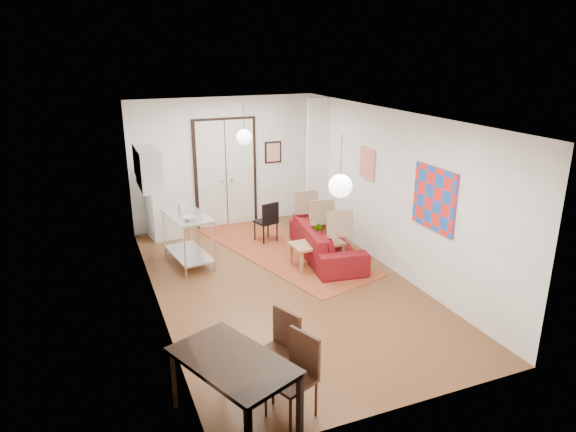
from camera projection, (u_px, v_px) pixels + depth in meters
name	position (u px, v px, depth m)	size (l,w,h in m)	color
floor	(282.00, 284.00, 8.90)	(7.00, 7.00, 0.00)	brown
ceiling	(282.00, 115.00, 7.99)	(4.20, 7.00, 0.02)	white
wall_back	(225.00, 162.00, 11.53)	(4.20, 0.02, 2.90)	white
wall_front	(405.00, 294.00, 5.37)	(4.20, 0.02, 2.90)	white
wall_left	(152.00, 219.00, 7.69)	(0.02, 7.00, 2.90)	white
wall_right	(391.00, 191.00, 9.20)	(0.02, 7.00, 2.90)	white
double_doors	(226.00, 174.00, 11.56)	(1.44, 0.06, 2.50)	silver
stub_partition	(317.00, 164.00, 11.35)	(0.50, 0.10, 2.90)	white
wall_cabinet	(148.00, 168.00, 8.94)	(0.35, 1.00, 0.70)	silver
painting_popart	(434.00, 199.00, 8.03)	(0.05, 1.00, 1.00)	red
painting_abstract	(368.00, 163.00, 9.79)	(0.05, 0.50, 0.60)	beige
poster_back	(273.00, 152.00, 11.87)	(0.40, 0.03, 0.50)	red
print_left	(136.00, 161.00, 9.31)	(0.03, 0.44, 0.54)	#A07042
pendant_back	(244.00, 137.00, 9.96)	(0.30, 0.30, 0.80)	white
pendant_front	(340.00, 186.00, 6.44)	(0.30, 0.30, 0.80)	white
kilim_rug	(282.00, 250.00, 10.36)	(1.59, 4.25, 0.01)	#AD562B
sofa	(326.00, 241.00, 9.95)	(0.90, 2.30, 0.67)	maroon
coffee_table	(317.00, 245.00, 9.61)	(1.00, 0.59, 0.43)	tan
potted_plant	(322.00, 231.00, 9.56)	(0.33, 0.38, 0.42)	#3A6A2F
kitchen_counter	(188.00, 231.00, 9.58)	(0.80, 1.34, 0.97)	silver
bowl	(190.00, 218.00, 9.20)	(0.23, 0.23, 0.06)	silver
soap_bottle	(181.00, 206.00, 9.64)	(0.09, 0.09, 0.20)	#519DB0
fridge	(162.00, 200.00, 10.87)	(0.59, 0.59, 1.67)	silver
dining_table	(233.00, 366.00, 5.43)	(1.28, 1.61, 0.78)	black
dining_chair_near	(271.00, 344.00, 6.08)	(0.60, 0.72, 0.96)	#381D11
dining_chair_far	(288.00, 368.00, 5.63)	(0.60, 0.72, 0.96)	#381D11
black_side_chair	(264.00, 217.00, 10.82)	(0.48, 0.49, 0.87)	black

